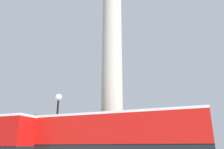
{
  "coord_description": "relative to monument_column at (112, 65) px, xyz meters",
  "views": [
    {
      "loc": [
        5.4,
        -17.04,
        2.57
      ],
      "look_at": [
        0.0,
        0.0,
        8.55
      ],
      "focal_mm": 35.0,
      "sensor_mm": 36.0,
      "label": 1
    }
  ],
  "objects": [
    {
      "name": "monument_column",
      "position": [
        0.0,
        0.0,
        0.0
      ],
      "size": [
        5.13,
        5.13,
        26.4
      ],
      "color": "#A39E8E",
      "rests_on": "ground_plane"
    },
    {
      "name": "street_lamp",
      "position": [
        -3.04,
        -3.33,
        -5.64
      ],
      "size": [
        0.48,
        0.48,
        6.27
      ],
      "color": "black",
      "rests_on": "ground_plane"
    }
  ]
}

